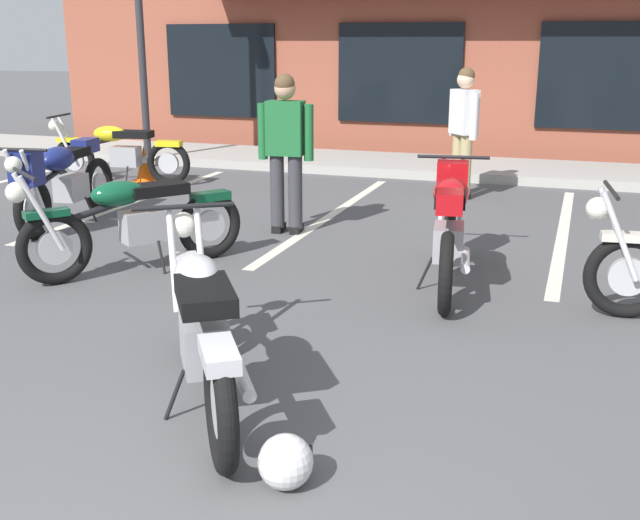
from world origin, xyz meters
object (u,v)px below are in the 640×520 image
(motorcycle_silver_naked, at_px, (133,221))
(person_in_shorts_foreground, at_px, (286,144))
(motorcycle_foreground_classic, at_px, (202,325))
(motorcycle_green_cafe_racer, at_px, (119,152))
(motorcycle_black_cruiser, at_px, (61,179))
(traffic_cone, at_px, (145,165))
(person_in_black_shirt, at_px, (463,125))
(helmet_on_pavement, at_px, (286,461))
(motorcycle_blue_standard, at_px, (450,222))

(motorcycle_silver_naked, height_order, person_in_shorts_foreground, person_in_shorts_foreground)
(motorcycle_foreground_classic, distance_m, motorcycle_silver_naked, 2.78)
(motorcycle_green_cafe_racer, height_order, person_in_shorts_foreground, person_in_shorts_foreground)
(motorcycle_black_cruiser, bearing_deg, motorcycle_silver_naked, -36.44)
(motorcycle_black_cruiser, height_order, traffic_cone, motorcycle_black_cruiser)
(person_in_black_shirt, xyz_separation_m, traffic_cone, (-4.54, -0.34, -0.69))
(motorcycle_silver_naked, bearing_deg, motorcycle_black_cruiser, 143.56)
(person_in_black_shirt, xyz_separation_m, helmet_on_pavement, (0.33, -7.09, -0.82))
(motorcycle_foreground_classic, xyz_separation_m, motorcycle_green_cafe_racer, (-4.38, 5.85, 0.00))
(motorcycle_blue_standard, distance_m, helmet_on_pavement, 3.42)
(motorcycle_silver_naked, xyz_separation_m, person_in_black_shirt, (2.22, 4.29, 0.49))
(motorcycle_foreground_classic, distance_m, traffic_cone, 7.34)
(helmet_on_pavement, bearing_deg, person_in_shorts_foreground, 111.41)
(person_in_black_shirt, bearing_deg, helmet_on_pavement, -87.34)
(motorcycle_foreground_classic, bearing_deg, motorcycle_blue_standard, 71.43)
(motorcycle_foreground_classic, xyz_separation_m, person_in_shorts_foreground, (-1.03, 3.89, 0.49))
(helmet_on_pavement, bearing_deg, motorcycle_blue_standard, 87.42)
(motorcycle_green_cafe_racer, distance_m, person_in_shorts_foreground, 3.91)
(motorcycle_silver_naked, xyz_separation_m, motorcycle_green_cafe_racer, (-2.59, 3.73, 0.00))
(motorcycle_blue_standard, distance_m, person_in_black_shirt, 3.75)
(motorcycle_green_cafe_racer, bearing_deg, motorcycle_black_cruiser, -70.17)
(motorcycle_black_cruiser, xyz_separation_m, motorcycle_green_cafe_racer, (-0.89, 2.47, -0.07))
(motorcycle_blue_standard, height_order, motorcycle_green_cafe_racer, same)
(motorcycle_blue_standard, bearing_deg, traffic_cone, 146.23)
(helmet_on_pavement, distance_m, traffic_cone, 8.33)
(motorcycle_silver_naked, relative_size, traffic_cone, 3.38)
(helmet_on_pavement, bearing_deg, motorcycle_green_cafe_racer, 128.24)
(motorcycle_green_cafe_racer, relative_size, traffic_cone, 3.96)
(person_in_black_shirt, relative_size, traffic_cone, 3.16)
(motorcycle_green_cafe_racer, xyz_separation_m, traffic_cone, (0.27, 0.23, -0.20))
(person_in_shorts_foreground, bearing_deg, helmet_on_pavement, -68.59)
(motorcycle_foreground_classic, bearing_deg, traffic_cone, 124.05)
(motorcycle_black_cruiser, xyz_separation_m, motorcycle_blue_standard, (4.40, -0.66, 0.00))
(helmet_on_pavement, xyz_separation_m, traffic_cone, (-4.87, 6.75, 0.13))
(helmet_on_pavement, bearing_deg, motorcycle_silver_naked, 132.36)
(motorcycle_foreground_classic, relative_size, motorcycle_black_cruiser, 0.87)
(motorcycle_green_cafe_racer, bearing_deg, motorcycle_silver_naked, -55.20)
(motorcycle_blue_standard, relative_size, person_in_black_shirt, 1.25)
(motorcycle_green_cafe_racer, height_order, helmet_on_pavement, motorcycle_green_cafe_racer)
(motorcycle_silver_naked, distance_m, traffic_cone, 4.59)
(motorcycle_silver_naked, bearing_deg, person_in_black_shirt, 62.65)
(motorcycle_foreground_classic, relative_size, motorcycle_silver_naked, 1.02)
(motorcycle_foreground_classic, height_order, traffic_cone, motorcycle_foreground_classic)
(motorcycle_foreground_classic, height_order, motorcycle_black_cruiser, same)
(motorcycle_silver_naked, relative_size, person_in_shorts_foreground, 1.07)
(person_in_shorts_foreground, bearing_deg, motorcycle_green_cafe_racer, 149.67)
(motorcycle_foreground_classic, height_order, motorcycle_blue_standard, same)
(motorcycle_black_cruiser, height_order, person_in_black_shirt, person_in_black_shirt)
(motorcycle_blue_standard, distance_m, person_in_shorts_foreground, 2.31)
(motorcycle_foreground_classic, height_order, motorcycle_green_cafe_racer, same)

